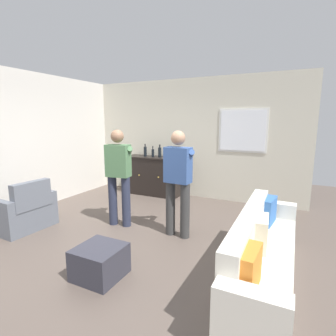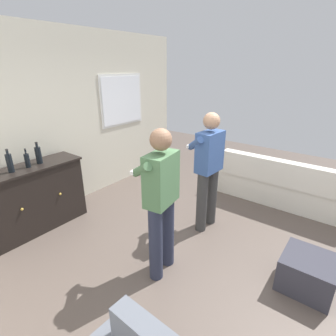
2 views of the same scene
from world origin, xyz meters
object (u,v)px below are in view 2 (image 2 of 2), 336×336
person_standing_right (208,167)px  sideboard_cabinet (34,198)px  bottle_liquor_amber (10,163)px  bottle_wine_green (38,155)px  ottoman (307,272)px  person_standing_left (161,198)px  couch (285,187)px  bottle_spirits_clear (27,160)px

person_standing_right → sideboard_cabinet: bearing=128.5°
sideboard_cabinet → person_standing_right: person_standing_right is taller
person_standing_right → bottle_liquor_amber: bearing=132.5°
bottle_wine_green → ottoman: (0.98, -3.37, -0.89)m
sideboard_cabinet → person_standing_right: bearing=-51.5°
person_standing_left → bottle_liquor_amber: bearing=108.2°
couch → bottle_wine_green: 3.88m
person_standing_left → person_standing_right: bearing=2.4°
couch → ottoman: couch is taller
bottle_spirits_clear → ottoman: size_ratio=0.50×
person_standing_right → bottle_wine_green: bearing=124.9°
bottle_wine_green → bottle_liquor_amber: bottle_liquor_amber is taller
person_standing_right → person_standing_left: bearing=-177.6°
bottle_spirits_clear → person_standing_left: person_standing_left is taller
bottle_liquor_amber → bottle_spirits_clear: 0.22m
bottle_spirits_clear → person_standing_right: size_ratio=0.16×
couch → bottle_wine_green: bottle_wine_green is taller
couch → sideboard_cabinet: (-2.90, 2.66, 0.15)m
couch → person_standing_right: bearing=151.6°
ottoman → bottle_liquor_amber: bearing=112.3°
sideboard_cabinet → bottle_liquor_amber: size_ratio=4.50×
couch → bottle_spirits_clear: size_ratio=9.40×
couch → bottle_liquor_amber: size_ratio=7.97×
ottoman → person_standing_left: bearing=117.7°
bottle_liquor_amber → person_standing_right: 2.58m
bottle_liquor_amber → sideboard_cabinet: bearing=6.2°
person_standing_left → person_standing_right: 1.10m
bottle_wine_green → bottle_liquor_amber: size_ratio=0.99×
ottoman → person_standing_left: person_standing_left is taller
sideboard_cabinet → ottoman: 3.57m
ottoman → person_standing_right: person_standing_right is taller
person_standing_right → bottle_spirits_clear: bearing=128.7°
couch → bottle_liquor_amber: (-3.10, 2.64, 0.75)m
couch → bottle_liquor_amber: 4.14m
couch → person_standing_right: person_standing_right is taller
sideboard_cabinet → bottle_wine_green: 0.63m
sideboard_cabinet → bottle_liquor_amber: 0.64m
couch → bottle_spirits_clear: bottle_spirits_clear is taller
bottle_liquor_amber → person_standing_right: size_ratio=0.18×
couch → person_standing_right: 1.67m
couch → sideboard_cabinet: sideboard_cabinet is taller
bottle_wine_green → bottle_liquor_amber: 0.39m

